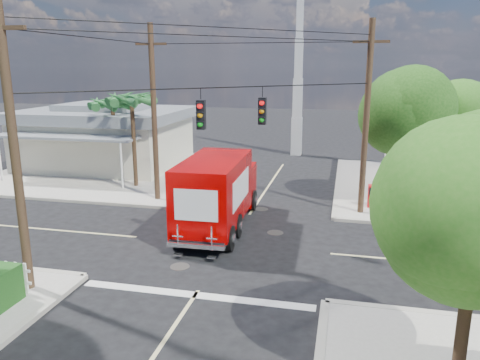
% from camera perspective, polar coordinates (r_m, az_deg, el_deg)
% --- Properties ---
extents(ground, '(120.00, 120.00, 0.00)m').
position_cam_1_polar(ground, '(18.87, -1.37, -7.93)').
color(ground, black).
rests_on(ground, ground).
extents(sidewalk_ne, '(14.12, 14.12, 0.14)m').
position_cam_1_polar(sidewalk_ne, '(29.45, 25.31, -1.13)').
color(sidewalk_ne, '#A5A095').
rests_on(sidewalk_ne, ground).
extents(sidewalk_nw, '(14.12, 14.12, 0.14)m').
position_cam_1_polar(sidewalk_nw, '(32.50, -15.40, 1.03)').
color(sidewalk_nw, '#A5A095').
rests_on(sidewalk_nw, ground).
extents(road_markings, '(32.00, 32.00, 0.01)m').
position_cam_1_polar(road_markings, '(17.56, -2.56, -9.64)').
color(road_markings, beige).
rests_on(road_markings, ground).
extents(building_nw, '(10.80, 10.20, 4.30)m').
position_cam_1_polar(building_nw, '(34.01, -16.05, 5.23)').
color(building_nw, beige).
rests_on(building_nw, sidewalk_nw).
extents(radio_tower, '(0.80, 0.80, 17.00)m').
position_cam_1_polar(radio_tower, '(37.21, 7.09, 11.65)').
color(radio_tower, silver).
rests_on(radio_tower, ground).
extents(tree_ne_front, '(4.21, 4.14, 6.66)m').
position_cam_1_polar(tree_ne_front, '(24.02, 19.87, 7.70)').
color(tree_ne_front, '#422D1C').
rests_on(tree_ne_front, sidewalk_ne).
extents(tree_ne_back, '(3.77, 3.66, 5.82)m').
position_cam_1_polar(tree_ne_back, '(26.66, 24.81, 6.52)').
color(tree_ne_back, '#422D1C').
rests_on(tree_ne_back, sidewalk_ne).
extents(tree_se, '(3.67, 3.54, 5.62)m').
position_cam_1_polar(tree_se, '(10.52, 27.04, -4.03)').
color(tree_se, '#422D1C').
rests_on(tree_se, sidewalk_se).
extents(palm_nw_front, '(3.01, 3.08, 5.59)m').
position_cam_1_polar(palm_nw_front, '(27.27, -13.07, 9.38)').
color(palm_nw_front, '#422D1C').
rests_on(palm_nw_front, sidewalk_nw).
extents(palm_nw_back, '(3.01, 3.08, 5.19)m').
position_cam_1_polar(palm_nw_back, '(29.53, -15.30, 8.84)').
color(palm_nw_back, '#422D1C').
rests_on(palm_nw_back, sidewalk_nw).
extents(utility_poles, '(12.00, 10.68, 9.00)m').
position_cam_1_polar(utility_poles, '(19.65, -4.80, 7.00)').
color(utility_poles, '#473321').
rests_on(utility_poles, ground).
extents(vending_boxes, '(1.90, 0.50, 1.10)m').
position_cam_1_polar(vending_boxes, '(24.12, 17.56, -1.98)').
color(vending_boxes, red).
rests_on(vending_boxes, sidewalk_ne).
extents(delivery_truck, '(2.60, 7.52, 3.22)m').
position_cam_1_polar(delivery_truck, '(20.37, -2.71, -1.44)').
color(delivery_truck, black).
rests_on(delivery_truck, ground).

